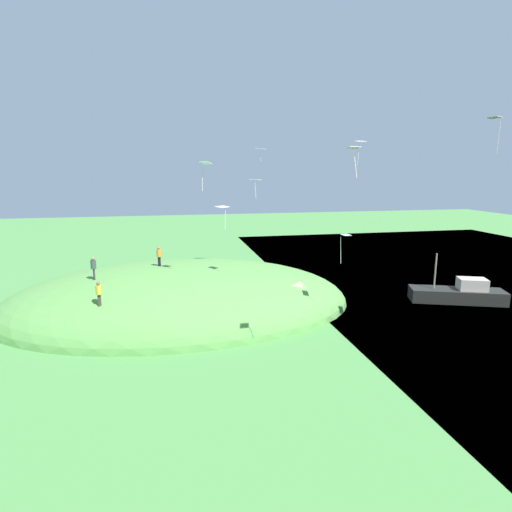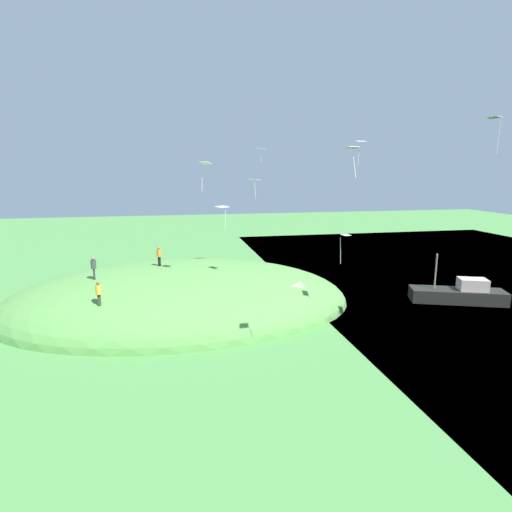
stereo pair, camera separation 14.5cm
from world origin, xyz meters
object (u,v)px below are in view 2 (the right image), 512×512
(boat_on_lake, at_px, (459,294))
(kite_6, at_px, (361,143))
(kite_2, at_px, (345,238))
(kite_4, at_px, (255,181))
(kite_0, at_px, (222,208))
(person_walking_path, at_px, (159,254))
(person_on_hilltop, at_px, (93,265))
(kite_3, at_px, (205,165))
(person_near_shore, at_px, (98,290))
(kite_1, at_px, (261,149))
(kite_7, at_px, (352,150))
(kite_5, at_px, (495,120))

(boat_on_lake, xyz_separation_m, kite_6, (7.48, -5.55, 13.19))
(kite_2, relative_size, kite_4, 1.59)
(kite_0, relative_size, kite_4, 1.47)
(person_walking_path, relative_size, kite_6, 0.75)
(person_on_hilltop, height_order, kite_3, kite_3)
(person_walking_path, bearing_deg, person_near_shore, -88.52)
(boat_on_lake, bearing_deg, kite_4, -153.95)
(kite_2, bearing_deg, kite_4, -20.59)
(kite_3, bearing_deg, kite_1, -121.14)
(boat_on_lake, xyz_separation_m, kite_7, (16.01, 11.70, 11.63))
(kite_1, bearing_deg, kite_6, 159.51)
(kite_2, xyz_separation_m, kite_6, (-5.39, -9.67, 7.11))
(kite_4, xyz_separation_m, kite_7, (-2.82, 9.81, 1.67))
(boat_on_lake, height_order, person_on_hilltop, person_on_hilltop)
(person_walking_path, bearing_deg, kite_4, -3.78)
(kite_1, relative_size, kite_3, 0.67)
(person_walking_path, xyz_separation_m, kite_5, (-19.57, 12.87, 9.59))
(person_walking_path, height_order, kite_1, kite_1)
(kite_4, bearing_deg, person_on_hilltop, -17.42)
(person_on_hilltop, height_order, person_near_shore, person_on_hilltop)
(kite_0, bearing_deg, person_walking_path, 11.15)
(kite_3, relative_size, kite_5, 0.99)
(kite_2, relative_size, kite_6, 0.98)
(kite_2, bearing_deg, kite_1, -75.98)
(boat_on_lake, distance_m, person_walking_path, 26.37)
(boat_on_lake, relative_size, kite_0, 4.10)
(kite_6, bearing_deg, kite_4, 33.24)
(boat_on_lake, relative_size, person_walking_path, 4.97)
(person_on_hilltop, bearing_deg, kite_7, 30.69)
(kite_4, relative_size, kite_5, 0.66)
(kite_7, bearing_deg, kite_2, -112.46)
(kite_2, bearing_deg, kite_7, 67.54)
(kite_1, height_order, kite_5, kite_5)
(boat_on_lake, bearing_deg, kite_1, 171.76)
(boat_on_lake, bearing_deg, person_near_shore, -154.87)
(kite_0, xyz_separation_m, kite_1, (-4.27, -4.12, 5.14))
(person_walking_path, relative_size, person_near_shore, 0.99)
(kite_0, distance_m, kite_4, 7.13)
(kite_1, height_order, kite_2, kite_1)
(boat_on_lake, relative_size, kite_4, 6.02)
(person_near_shore, bearing_deg, person_walking_path, -142.00)
(kite_2, relative_size, kite_3, 1.06)
(person_on_hilltop, relative_size, kite_4, 1.30)
(person_near_shore, bearing_deg, kite_2, 155.16)
(person_on_hilltop, xyz_separation_m, kite_3, (-8.41, 3.31, 7.44))
(kite_2, bearing_deg, person_walking_path, -30.72)
(kite_2, bearing_deg, boat_on_lake, -162.25)
(boat_on_lake, distance_m, person_on_hilltop, 30.95)
(person_on_hilltop, relative_size, kite_3, 0.87)
(kite_6, height_order, kite_7, kite_6)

